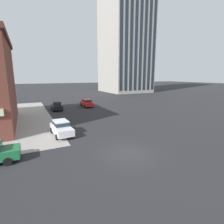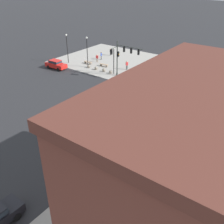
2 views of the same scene
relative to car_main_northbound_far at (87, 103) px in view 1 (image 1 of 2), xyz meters
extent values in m
plane|color=#262628|center=(-4.44, -24.40, -0.92)|extent=(320.00, 320.00, 0.00)
cylinder|color=black|center=(-13.56, -20.47, -0.60)|extent=(0.65, 0.24, 0.64)
cylinder|color=black|center=(-13.61, -22.14, -0.60)|extent=(0.65, 0.24, 0.64)
cube|color=red|center=(0.00, 0.05, -0.22)|extent=(1.80, 4.42, 0.76)
cube|color=red|center=(0.00, -0.10, 0.46)|extent=(1.51, 2.13, 0.60)
cube|color=#232D38|center=(0.00, -0.10, 0.46)|extent=(1.55, 2.21, 0.40)
cylinder|color=black|center=(-0.85, 1.41, -0.60)|extent=(0.23, 0.64, 0.64)
cylinder|color=black|center=(0.82, 1.42, -0.60)|extent=(0.23, 0.64, 0.64)
cylinder|color=black|center=(-0.82, -1.32, -0.60)|extent=(0.23, 0.64, 0.64)
cylinder|color=black|center=(0.85, -1.31, -0.60)|extent=(0.23, 0.64, 0.64)
cube|color=silver|center=(-8.61, -16.77, -0.22)|extent=(2.05, 4.51, 0.76)
cube|color=silver|center=(-8.62, -16.62, 0.46)|extent=(1.63, 2.21, 0.60)
cube|color=#232D38|center=(-8.62, -16.62, 0.46)|extent=(1.67, 2.30, 0.40)
cylinder|color=black|center=(-7.68, -18.08, -0.60)|extent=(0.26, 0.65, 0.64)
cylinder|color=black|center=(-9.35, -18.19, -0.60)|extent=(0.26, 0.65, 0.64)
cylinder|color=black|center=(-7.87, -15.36, -0.60)|extent=(0.26, 0.65, 0.64)
cylinder|color=black|center=(-9.53, -15.47, -0.60)|extent=(0.26, 0.65, 0.64)
cube|color=black|center=(-6.58, -0.83, -0.22)|extent=(1.80, 4.42, 0.76)
cube|color=black|center=(-6.58, -0.68, 0.46)|extent=(1.52, 2.13, 0.60)
cube|color=#232D38|center=(-6.58, -0.68, 0.46)|extent=(1.55, 2.22, 0.40)
cylinder|color=black|center=(-5.76, -2.20, -0.60)|extent=(0.23, 0.64, 0.64)
cylinder|color=black|center=(-7.43, -2.19, -0.60)|extent=(0.23, 0.64, 0.64)
cylinder|color=black|center=(-5.73, 0.52, -0.60)|extent=(0.23, 0.64, 0.64)
cylinder|color=black|center=(-7.40, 0.54, -0.60)|extent=(0.23, 0.64, 0.64)
cube|color=#9E998E|center=(26.93, 29.81, 32.05)|extent=(16.52, 19.63, 65.94)
cube|color=#1E2833|center=(27.96, 19.94, 32.05)|extent=(1.20, 0.10, 63.30)
cube|color=#1E2833|center=(30.03, 19.94, 32.05)|extent=(1.20, 0.10, 63.30)
cube|color=#1E2833|center=(32.09, 19.94, 32.05)|extent=(1.20, 0.10, 63.30)
cube|color=#1E2833|center=(34.16, 19.94, 32.05)|extent=(1.20, 0.10, 63.30)
camera|label=1|loc=(-11.97, -36.62, 5.76)|focal=28.12mm
camera|label=2|loc=(-21.06, 3.94, 15.83)|focal=40.73mm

